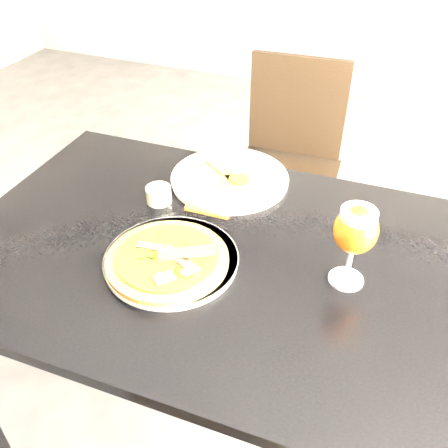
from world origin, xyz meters
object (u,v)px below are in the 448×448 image
at_px(chair_far, 287,162).
at_px(beer_glass, 356,231).
at_px(dining_table, 214,277).
at_px(pizza, 168,258).

xyz_separation_m(chair_far, beer_glass, (0.36, -0.88, 0.41)).
bearing_deg(chair_far, beer_glass, -71.11).
relative_size(chair_far, beer_glass, 4.60).
height_order(dining_table, beer_glass, beer_glass).
height_order(dining_table, chair_far, chair_far).
bearing_deg(beer_glass, pizza, -164.48).
distance_m(chair_far, beer_glass, 1.04).
distance_m(dining_table, pizza, 0.16).
distance_m(dining_table, chair_far, 0.91).
bearing_deg(dining_table, chair_far, 92.48).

